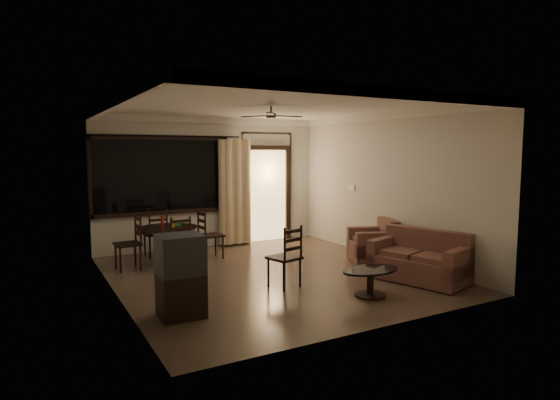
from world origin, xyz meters
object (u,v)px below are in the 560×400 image
dining_chair_west (129,253)px  sofa (420,261)px  dining_chair_east (211,244)px  coffee_table (370,278)px  armchair (375,245)px  side_chair (285,269)px  tv_cabinet (181,276)px  dining_chair_north (156,242)px  dining_chair_south (185,256)px  dining_table (168,235)px

dining_chair_west → sofa: (3.96, -3.00, 0.03)m
dining_chair_east → coffee_table: (1.16, -3.35, -0.02)m
armchair → side_chair: (-2.27, -0.58, -0.04)m
tv_cabinet → dining_chair_west: bearing=92.9°
dining_chair_east → sofa: size_ratio=0.58×
coffee_table → dining_chair_west: bearing=129.8°
dining_chair_north → side_chair: size_ratio=0.99×
tv_cabinet → dining_chair_east: bearing=63.7°
side_chair → coffee_table: bearing=116.8°
dining_chair_south → dining_chair_north: 1.59m
side_chair → dining_table: bearing=-77.9°
dining_chair_west → dining_chair_north: bearing=135.6°
dining_chair_west → tv_cabinet: tv_cabinet is taller
side_chair → armchair: bearing=-179.7°
dining_chair_east → coffee_table: bearing=-164.2°
sofa → armchair: armchair is taller
sofa → dining_chair_east: bearing=110.8°
dining_table → dining_chair_north: bearing=93.7°
dining_chair_west → side_chair: 2.94m
dining_table → coffee_table: size_ratio=1.21×
dining_chair_east → tv_cabinet: (-1.46, -2.84, 0.24)m
dining_chair_west → side_chair: size_ratio=0.99×
tv_cabinet → side_chair: 1.84m
dining_table → dining_chair_west: bearing=-176.1°
dining_chair_west → sofa: bearing=49.6°
dining_chair_east → sofa: (2.40, -3.09, 0.03)m
coffee_table → dining_chair_north: bearing=116.8°
coffee_table → dining_table: bearing=121.1°
dining_chair_south → coffee_table: size_ratio=1.05×
dining_chair_east → armchair: dining_chair_east is taller
dining_chair_west → tv_cabinet: size_ratio=0.91×
tv_cabinet → side_chair: (1.77, 0.47, -0.24)m
dining_chair_west → dining_table: bearing=90.6°
dining_chair_east → dining_chair_north: 1.11m
armchair → dining_chair_north: bearing=167.5°
dining_chair_south → dining_chair_north: size_ratio=1.00×
armchair → coffee_table: 2.11m
side_chair → sofa: bearing=146.9°
dining_chair_east → dining_chair_south: size_ratio=1.00×
dining_chair_north → tv_cabinet: 3.58m
dining_chair_east → side_chair: size_ratio=0.99×
dining_chair_west → dining_chair_north: same height
tv_cabinet → sofa: bearing=-2.9°
dining_chair_east → dining_chair_north: same height
dining_chair_north → sofa: bearing=127.7°
dining_chair_south → armchair: dining_chair_south is taller
dining_chair_east → dining_chair_south: 1.20m
dining_chair_east → armchair: 3.14m
dining_table → coffee_table: 3.87m
coffee_table → side_chair: side_chair is taller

